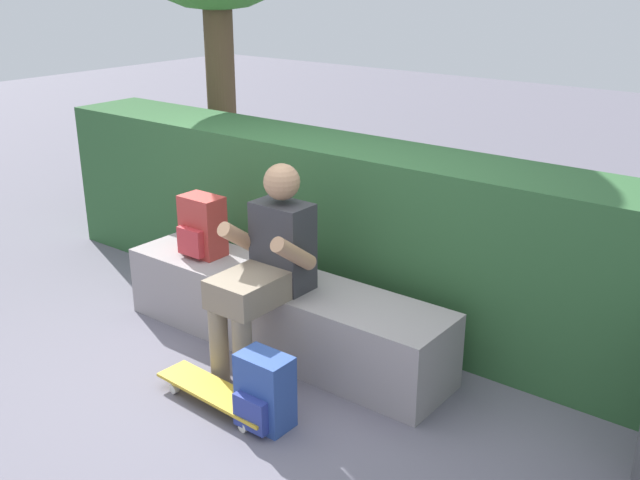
{
  "coord_description": "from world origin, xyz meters",
  "views": [
    {
      "loc": [
        2.72,
        -2.75,
        2.24
      ],
      "look_at": [
        0.17,
        0.53,
        0.7
      ],
      "focal_mm": 41.27,
      "sensor_mm": 36.0,
      "label": 1
    }
  ],
  "objects_px": {
    "backpack_on_ground": "(264,392)",
    "backpack_on_bench": "(202,227)",
    "bench_main": "(281,312)",
    "person_skater": "(267,263)",
    "skateboard_near_person": "(218,393)"
  },
  "relations": [
    {
      "from": "bench_main",
      "to": "skateboard_near_person",
      "type": "height_order",
      "value": "bench_main"
    },
    {
      "from": "person_skater",
      "to": "backpack_on_bench",
      "type": "bearing_deg",
      "value": 164.29
    },
    {
      "from": "bench_main",
      "to": "backpack_on_bench",
      "type": "distance_m",
      "value": 0.78
    },
    {
      "from": "skateboard_near_person",
      "to": "backpack_on_bench",
      "type": "xyz_separation_m",
      "value": [
        -0.83,
        0.72,
        0.58
      ]
    },
    {
      "from": "bench_main",
      "to": "skateboard_near_person",
      "type": "relative_size",
      "value": 2.79
    },
    {
      "from": "bench_main",
      "to": "backpack_on_ground",
      "type": "relative_size",
      "value": 5.64
    },
    {
      "from": "skateboard_near_person",
      "to": "backpack_on_bench",
      "type": "relative_size",
      "value": 2.02
    },
    {
      "from": "backpack_on_ground",
      "to": "backpack_on_bench",
      "type": "bearing_deg",
      "value": 148.93
    },
    {
      "from": "person_skater",
      "to": "skateboard_near_person",
      "type": "xyz_separation_m",
      "value": [
        0.08,
        -0.51,
        -0.58
      ]
    },
    {
      "from": "skateboard_near_person",
      "to": "backpack_on_ground",
      "type": "relative_size",
      "value": 2.02
    },
    {
      "from": "skateboard_near_person",
      "to": "backpack_on_bench",
      "type": "distance_m",
      "value": 1.24
    },
    {
      "from": "backpack_on_bench",
      "to": "bench_main",
      "type": "bearing_deg",
      "value": 0.82
    },
    {
      "from": "backpack_on_bench",
      "to": "backpack_on_ground",
      "type": "relative_size",
      "value": 1.0
    },
    {
      "from": "bench_main",
      "to": "person_skater",
      "type": "distance_m",
      "value": 0.49
    },
    {
      "from": "person_skater",
      "to": "backpack_on_bench",
      "type": "height_order",
      "value": "person_skater"
    }
  ]
}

